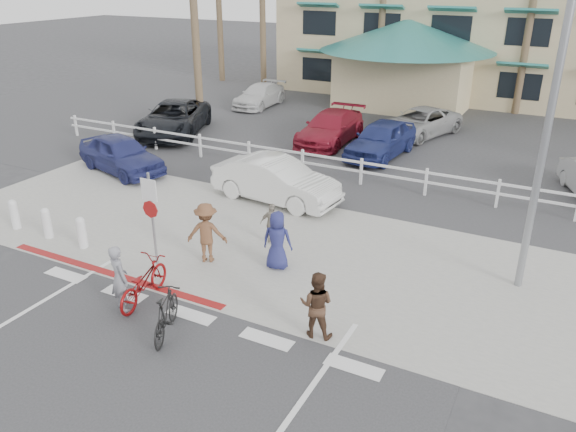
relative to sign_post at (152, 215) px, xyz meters
The scene contains 27 objects.
ground 3.50m from the sign_post, 43.73° to the right, with size 140.00×140.00×0.00m, color #333335.
bike_path 5.00m from the sign_post, 61.29° to the right, with size 12.00×16.00×0.01m, color #333335.
sidewalk_plaza 3.56m from the sign_post, 45.00° to the left, with size 22.00×7.00×0.01m, color gray.
cross_street 6.86m from the sign_post, 69.94° to the left, with size 40.00×5.00×0.01m, color #333335.
parking_lot 16.03m from the sign_post, 81.72° to the left, with size 50.00×16.00×0.01m, color #333335.
curb_red 1.89m from the sign_post, 124.99° to the right, with size 7.00×0.25×0.02m, color maroon.
rail_fence 8.81m from the sign_post, 71.36° to the left, with size 29.40×0.16×1.00m, color silver, non-canonical shape.
sign_post is the anchor object (origin of this frame).
bollard_0 2.69m from the sign_post, behind, with size 0.26×0.26×0.95m, color silver, non-canonical shape.
bollard_1 4.03m from the sign_post, behind, with size 0.26×0.26×0.95m, color silver, non-canonical shape.
bollard_2 5.39m from the sign_post, behind, with size 0.26×0.26×0.95m, color silver, non-canonical shape.
streetlight_0 9.88m from the sign_post, 20.56° to the left, with size 0.60×2.00×9.00m, color gray, non-canonical shape.
palm_10 15.62m from the sign_post, 121.03° to the left, with size 4.00×4.00×12.00m, color #205324, non-canonical shape.
bike_red 2.06m from the sign_post, 59.46° to the right, with size 0.67×1.93×1.01m, color maroon.
rider_red 2.32m from the sign_post, 70.83° to the right, with size 0.60×0.39×1.64m, color gray.
bike_black 3.44m from the sign_post, 46.60° to the right, with size 0.49×1.72×1.03m, color black.
rider_black 5.29m from the sign_post, 10.41° to the right, with size 0.75×0.58×1.54m, color #452D1E.
pedestrian_a 1.50m from the sign_post, 35.30° to the left, with size 1.08×0.62×1.68m, color brown.
pedestrian_child 3.43m from the sign_post, 49.39° to the left, with size 0.72×0.30×1.24m, color gray.
pedestrian_b 3.33m from the sign_post, 23.76° to the left, with size 0.79×0.51×1.61m, color navy.
car_white_sedan 5.55m from the sign_post, 82.85° to the left, with size 1.57×4.52×1.49m, color silver.
car_red_compact 8.18m from the sign_post, 138.83° to the left, with size 1.70×4.23×1.44m, color navy.
lot_car_0 13.21m from the sign_post, 125.89° to the left, with size 2.57×5.57×1.55m, color black.
lot_car_1 12.83m from the sign_post, 92.19° to the left, with size 1.97×4.85×1.41m, color maroon.
lot_car_2 12.14m from the sign_post, 79.47° to the left, with size 1.79×4.44×1.51m, color navy.
lot_car_4 19.23m from the sign_post, 111.83° to the left, with size 1.74×4.27×1.24m, color silver.
lot_car_5 16.11m from the sign_post, 80.00° to the left, with size 2.15×4.67×1.30m, color #9C9C9C.
Camera 1 is at (7.00, -8.03, 7.29)m, focal length 35.00 mm.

